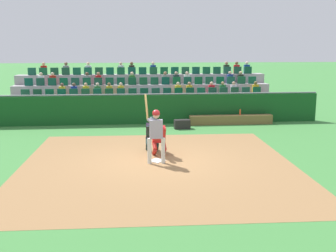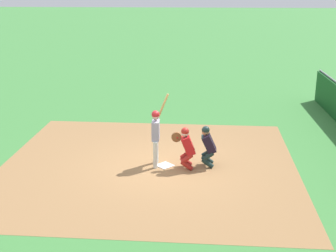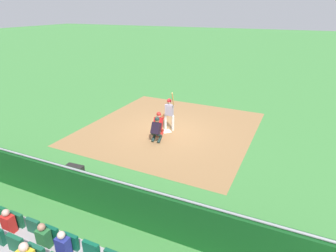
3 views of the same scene
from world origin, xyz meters
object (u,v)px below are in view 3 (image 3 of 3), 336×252
Objects in this scene: batter_at_plate at (169,111)px; water_bottle_on_bench at (2,156)px; equipment_duffel_bag at (74,171)px; home_plate_marker at (166,131)px; catcher_crouching at (159,123)px; dugout_bench at (11,167)px; home_plate_umpire at (156,128)px.

batter_at_plate is 7.76m from water_bottle_on_bench.
equipment_duffel_bag is at bearing -105.97° from batter_at_plate.
catcher_crouching reaches higher than home_plate_marker.
batter_at_plate reaches higher than dugout_bench.
catcher_crouching is at bearing 106.47° from home_plate_umpire.
batter_at_plate is 1.00m from catcher_crouching.
catcher_crouching is at bearing -100.71° from home_plate_marker.
water_bottle_on_bench is (-0.43, 0.04, 0.36)m from dugout_bench.
dugout_bench is (-4.04, -6.36, -0.85)m from batter_at_plate.
home_plate_marker is at bearing 93.02° from home_plate_umpire.
equipment_duffel_bag is (-1.53, -5.24, 0.19)m from home_plate_marker.
equipment_duffel_bag is at bearing -107.01° from catcher_crouching.
water_bottle_on_bench reaches higher than dugout_bench.
dugout_bench is 14.38× the size of water_bottle_on_bench.
water_bottle_on_bench is at bearing -126.18° from home_plate_marker.
home_plate_marker is at bearing 53.82° from water_bottle_on_bench.
catcher_crouching is at bearing -100.58° from batter_at_plate.
dugout_bench is (-3.87, -5.44, -0.50)m from catcher_crouching.
home_plate_marker is 0.62× the size of equipment_duffel_bag.
dugout_bench is 2.61m from equipment_duffel_bag.
equipment_duffel_bag is (-1.60, -3.95, -0.49)m from home_plate_umpire.
home_plate_umpire is 4.64× the size of water_bottle_on_bench.
dugout_bench reaches higher than home_plate_marker.
equipment_duffel_bag is at bearing -106.25° from home_plate_marker.
water_bottle_on_bench is 3.03m from equipment_duffel_bag.
equipment_duffel_bag is at bearing 18.94° from dugout_bench.
home_plate_umpire reaches higher than dugout_bench.
water_bottle_on_bench is 0.39× the size of equipment_duffel_bag.
home_plate_marker is 7.28m from dugout_bench.
batter_at_plate is 3.09× the size of equipment_duffel_bag.
catcher_crouching is (-0.12, -0.65, 0.71)m from home_plate_marker.
dugout_bench is 0.56m from water_bottle_on_bench.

